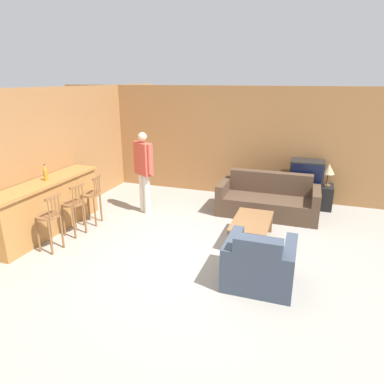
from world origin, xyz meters
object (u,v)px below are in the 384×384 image
object	(u,v)px
bar_chair_near	(49,220)
tv_unit	(304,195)
bottle	(45,173)
table_lamp	(329,170)
bar_chair_mid	(74,207)
couch_far	(268,201)
coffee_table	(252,223)
bar_chair_far	(91,198)
armchair_near	(259,265)
tv	(307,172)
person_by_window	(144,168)

from	to	relation	value
bar_chair_near	tv_unit	size ratio (longest dim) A/B	0.83
bottle	table_lamp	bearing A→B (deg)	30.68
bar_chair_mid	tv_unit	world-z (taller)	bar_chair_mid
tv_unit	couch_far	bearing A→B (deg)	-133.27
coffee_table	bar_chair_mid	bearing A→B (deg)	-166.28
tv_unit	table_lamp	size ratio (longest dim) A/B	2.41
bottle	bar_chair_far	bearing A→B (deg)	43.87
coffee_table	bottle	bearing A→B (deg)	-168.61
armchair_near	tv	bearing A→B (deg)	81.70
coffee_table	tv	bearing A→B (deg)	69.24
couch_far	coffee_table	bearing A→B (deg)	-94.32
bar_chair_mid	person_by_window	size ratio (longest dim) A/B	0.57
tv_unit	person_by_window	world-z (taller)	person_by_window
coffee_table	armchair_near	bearing A→B (deg)	-75.95
bar_chair_near	tv_unit	xyz separation A→B (m)	(3.94, 3.58, -0.28)
armchair_near	tv	size ratio (longest dim) A/B	1.32
armchair_near	table_lamp	size ratio (longest dim) A/B	1.91
couch_far	tv	xyz separation A→B (m)	(0.72, 0.76, 0.49)
bar_chair_far	bar_chair_near	bearing A→B (deg)	-89.99
coffee_table	tv_unit	world-z (taller)	tv_unit
couch_far	bottle	bearing A→B (deg)	-150.17
armchair_near	person_by_window	size ratio (longest dim) A/B	0.54
bar_chair_far	person_by_window	size ratio (longest dim) A/B	0.57
bar_chair_mid	table_lamp	distance (m)	5.29
bar_chair_mid	tv	bearing A→B (deg)	36.78
couch_far	armchair_near	world-z (taller)	couch_far
tv	bottle	bearing A→B (deg)	-146.93
bar_chair_far	tv_unit	world-z (taller)	bar_chair_far
bar_chair_far	tv	distance (m)	4.61
couch_far	bottle	distance (m)	4.42
coffee_table	bottle	size ratio (longest dim) A/B	3.61
couch_far	bar_chair_near	bearing A→B (deg)	-138.79
bar_chair_near	tv	xyz separation A→B (m)	(3.94, 3.58, 0.25)
couch_far	tv	distance (m)	1.16
bar_chair_mid	coffee_table	distance (m)	3.20
tv	bottle	size ratio (longest dim) A/B	2.33
bar_chair_mid	couch_far	xyz separation A→B (m)	(3.22, 2.18, -0.24)
bar_chair_far	bottle	bearing A→B (deg)	-136.13
bar_chair_near	bar_chair_mid	distance (m)	0.64
tv	tv_unit	bearing A→B (deg)	90.00
bar_chair_near	table_lamp	world-z (taller)	table_lamp
bar_chair_mid	bar_chair_far	distance (m)	0.55
armchair_near	bottle	xyz separation A→B (m)	(-3.98, 0.55, 0.82)
table_lamp	person_by_window	xyz separation A→B (m)	(-3.67, -1.50, 0.09)
couch_far	coffee_table	size ratio (longest dim) A/B	1.87
tv_unit	bottle	distance (m)	5.42
bar_chair_far	tv_unit	distance (m)	4.62
bar_chair_far	coffee_table	size ratio (longest dim) A/B	0.89
armchair_near	coffee_table	bearing A→B (deg)	104.05
armchair_near	tv	xyz separation A→B (m)	(0.51, 3.47, 0.48)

